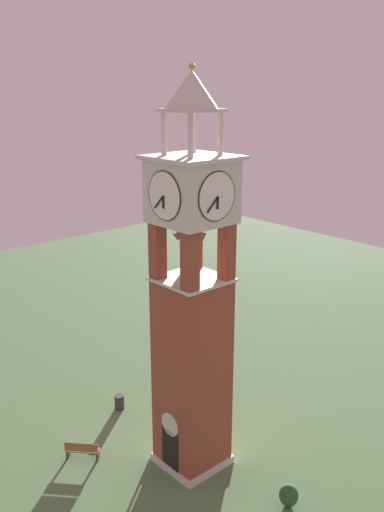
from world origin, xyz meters
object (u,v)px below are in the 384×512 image
(trash_bin, at_px, (119,402))
(lamp_post, at_px, (178,355))
(clock_tower, at_px, (192,314))
(park_bench, at_px, (82,450))

(trash_bin, bearing_deg, lamp_post, 72.04)
(clock_tower, bearing_deg, lamp_post, 145.81)
(lamp_post, bearing_deg, park_bench, -79.36)
(clock_tower, distance_m, lamp_post, 7.73)
(clock_tower, distance_m, park_bench, 8.71)
(park_bench, bearing_deg, clock_tower, 46.61)
(clock_tower, height_order, lamp_post, clock_tower)
(clock_tower, bearing_deg, trash_bin, 179.88)
(clock_tower, xyz_separation_m, park_bench, (-3.56, -3.76, -7.00))
(clock_tower, relative_size, park_bench, 11.99)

